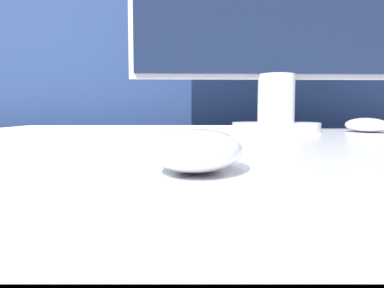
{
  "coord_description": "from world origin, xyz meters",
  "views": [
    {
      "loc": [
        -0.01,
        -0.53,
        0.75
      ],
      "look_at": [
        -0.0,
        -0.21,
        0.72
      ],
      "focal_mm": 35.0,
      "sensor_mm": 36.0,
      "label": 1
    }
  ],
  "objects_px": {
    "computer_mouse_near": "(193,150)",
    "keyboard": "(133,136)",
    "monitor": "(278,10)",
    "computer_mouse_far": "(366,125)"
  },
  "relations": [
    {
      "from": "computer_mouse_near",
      "to": "keyboard",
      "type": "height_order",
      "value": "computer_mouse_near"
    },
    {
      "from": "computer_mouse_near",
      "to": "monitor",
      "type": "height_order",
      "value": "monitor"
    },
    {
      "from": "computer_mouse_far",
      "to": "keyboard",
      "type": "bearing_deg",
      "value": -161.02
    },
    {
      "from": "keyboard",
      "to": "computer_mouse_far",
      "type": "relative_size",
      "value": 2.97
    },
    {
      "from": "computer_mouse_near",
      "to": "computer_mouse_far",
      "type": "distance_m",
      "value": 0.66
    },
    {
      "from": "keyboard",
      "to": "computer_mouse_far",
      "type": "distance_m",
      "value": 0.56
    },
    {
      "from": "computer_mouse_near",
      "to": "computer_mouse_far",
      "type": "bearing_deg",
      "value": 64.19
    },
    {
      "from": "computer_mouse_far",
      "to": "monitor",
      "type": "bearing_deg",
      "value": 150.19
    },
    {
      "from": "computer_mouse_near",
      "to": "keyboard",
      "type": "distance_m",
      "value": 0.26
    },
    {
      "from": "computer_mouse_far",
      "to": "computer_mouse_near",
      "type": "bearing_deg",
      "value": -138.87
    }
  ]
}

